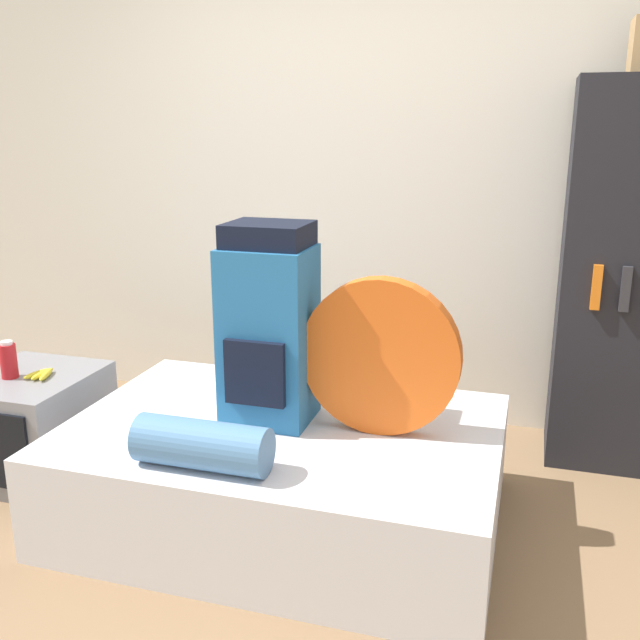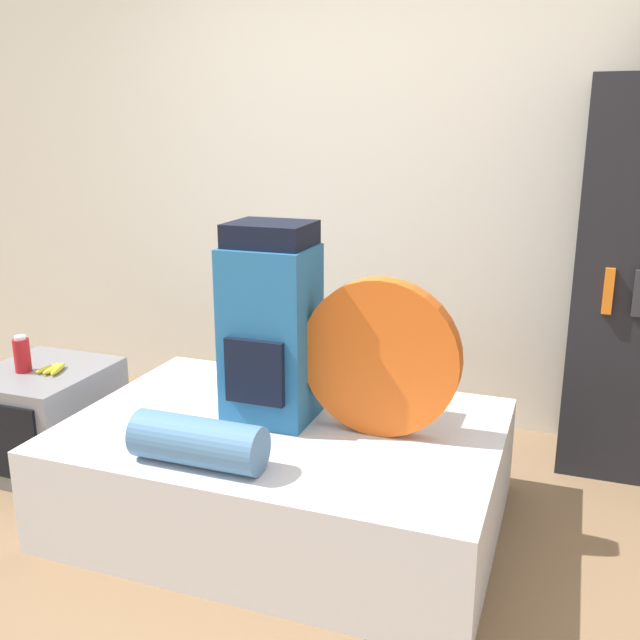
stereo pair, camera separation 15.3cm
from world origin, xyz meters
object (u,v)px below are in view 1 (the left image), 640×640
(tent_bag, at_px, (381,357))
(canister, at_px, (8,360))
(television, at_px, (33,424))
(backpack, at_px, (269,327))
(sleeping_roll, at_px, (202,445))

(tent_bag, bearing_deg, canister, -178.92)
(tent_bag, relative_size, television, 1.01)
(backpack, bearing_deg, canister, -178.66)
(backpack, relative_size, canister, 4.63)
(sleeping_roll, relative_size, canister, 2.80)
(canister, bearing_deg, television, 36.01)
(television, relative_size, canister, 3.53)
(tent_bag, distance_m, canister, 1.72)
(tent_bag, xyz_separation_m, television, (-1.65, 0.01, -0.49))
(backpack, xyz_separation_m, canister, (-1.25, -0.03, -0.26))
(television, distance_m, canister, 0.33)
(sleeping_roll, bearing_deg, tent_bag, 42.41)
(backpack, relative_size, television, 1.31)
(tent_bag, height_order, sleeping_roll, tent_bag)
(sleeping_roll, height_order, television, sleeping_roll)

